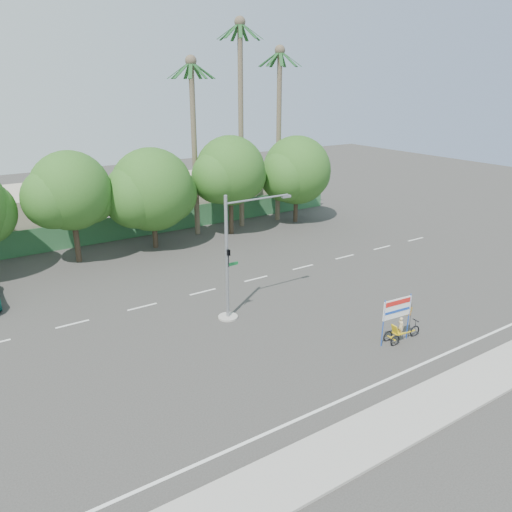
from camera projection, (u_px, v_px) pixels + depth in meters
ground at (308, 335)px, 26.10m from camera, size 120.00×120.00×0.00m
sidewalk_near at (424, 408)px, 20.17m from camera, size 50.00×2.40×0.12m
fence at (150, 223)px, 42.72m from camera, size 38.00×0.08×2.00m
building_left at (13, 217)px, 40.76m from camera, size 12.00×8.00×4.00m
building_right at (208, 194)px, 50.13m from camera, size 14.00×8.00×3.60m
tree_left at (70, 194)px, 34.96m from camera, size 6.66×5.60×8.07m
tree_center at (151, 192)px, 38.26m from camera, size 7.62×6.40×7.85m
tree_right at (230, 173)px, 41.62m from camera, size 6.90×5.80×8.36m
tree_far_right at (296, 172)px, 45.44m from camera, size 7.38×6.20×7.94m
palm_tall at (241, 107)px, 42.12m from camera, size 3.73×3.79×17.45m
palm_mid at (279, 118)px, 44.54m from camera, size 3.73×3.79×15.45m
palm_short at (194, 129)px, 40.33m from camera, size 3.73×3.79×14.45m
traffic_signal at (232, 268)px, 27.13m from camera, size 4.72×1.10×7.00m
trike_billboard at (399, 323)px, 25.13m from camera, size 2.59×0.67×2.55m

